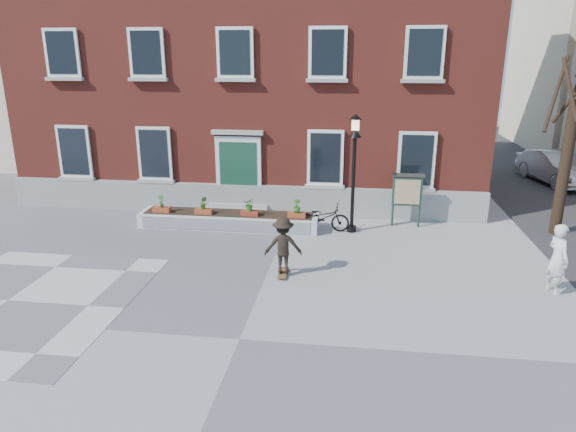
# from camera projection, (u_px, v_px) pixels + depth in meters

# --- Properties ---
(ground) EXTENTS (100.00, 100.00, 0.00)m
(ground) POSITION_uv_depth(u_px,v_px,m) (240.00, 339.00, 10.79)
(ground) COLOR gray
(ground) RESTS_ON ground
(checker_patch) EXTENTS (6.00, 6.00, 0.01)m
(checker_patch) POSITION_uv_depth(u_px,v_px,m) (8.00, 300.00, 12.49)
(checker_patch) COLOR slate
(checker_patch) RESTS_ON ground
(distant_building) EXTENTS (10.00, 12.00, 13.00)m
(distant_building) POSITION_uv_depth(u_px,v_px,m) (11.00, 41.00, 30.03)
(distant_building) COLOR beige
(distant_building) RESTS_ON ground
(bicycle) EXTENTS (1.81, 0.65, 0.94)m
(bicycle) POSITION_uv_depth(u_px,v_px,m) (323.00, 217.00, 17.35)
(bicycle) COLOR black
(bicycle) RESTS_ON ground
(parked_car) EXTENTS (2.51, 4.78, 1.50)m
(parked_car) POSITION_uv_depth(u_px,v_px,m) (556.00, 167.00, 23.75)
(parked_car) COLOR #B1B3B6
(parked_car) RESTS_ON ground
(bystander) EXTENTS (0.62, 0.76, 1.81)m
(bystander) POSITION_uv_depth(u_px,v_px,m) (558.00, 259.00, 12.67)
(bystander) COLOR silver
(bystander) RESTS_ON ground
(brick_building) EXTENTS (18.40, 10.85, 12.60)m
(brick_building) POSITION_uv_depth(u_px,v_px,m) (261.00, 41.00, 22.38)
(brick_building) COLOR maroon
(brick_building) RESTS_ON ground
(planter_assembly) EXTENTS (6.20, 1.12, 1.15)m
(planter_assembly) POSITION_uv_depth(u_px,v_px,m) (229.00, 219.00, 17.74)
(planter_assembly) COLOR silver
(planter_assembly) RESTS_ON ground
(bare_tree) EXTENTS (1.83, 1.83, 6.16)m
(bare_tree) POSITION_uv_depth(u_px,v_px,m) (568.00, 151.00, 16.40)
(bare_tree) COLOR black
(bare_tree) RESTS_ON ground
(lamp_post) EXTENTS (0.40, 0.40, 3.93)m
(lamp_post) POSITION_uv_depth(u_px,v_px,m) (354.00, 158.00, 16.64)
(lamp_post) COLOR black
(lamp_post) RESTS_ON ground
(notice_board) EXTENTS (1.10, 0.16, 1.87)m
(notice_board) POSITION_uv_depth(u_px,v_px,m) (407.00, 191.00, 17.56)
(notice_board) COLOR #193224
(notice_board) RESTS_ON ground
(skateboarder) EXTENTS (1.08, 0.78, 1.64)m
(skateboarder) POSITION_uv_depth(u_px,v_px,m) (283.00, 246.00, 13.70)
(skateboarder) COLOR brown
(skateboarder) RESTS_ON ground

